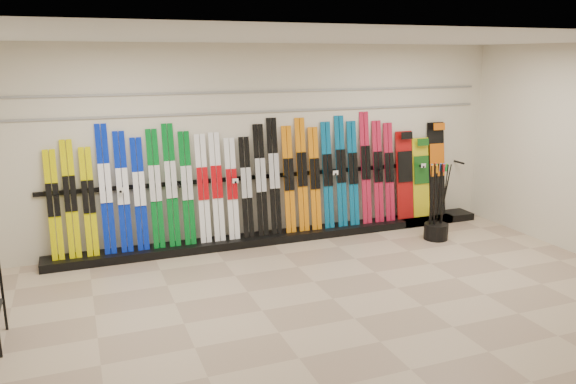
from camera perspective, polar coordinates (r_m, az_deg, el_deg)
name	(u,v)px	position (r m, az deg, el deg)	size (l,w,h in m)	color
floor	(333,299)	(6.82, 4.57, -10.75)	(8.00, 8.00, 0.00)	#9E856D
back_wall	(264,144)	(8.63, -2.45, 4.88)	(8.00, 8.00, 0.00)	beige
ceiling	(338,38)	(6.22, 5.11, 15.31)	(8.00, 8.00, 0.00)	silver
ski_rack_base	(283,236)	(8.84, -0.51, -4.50)	(8.00, 0.40, 0.12)	black
skis	(241,183)	(8.47, -4.76, 0.89)	(5.36, 0.28, 1.82)	#DCD700
snowboards	(421,174)	(9.86, 13.39, 1.84)	(0.96, 0.25, 1.59)	#990C0C
pole_bin	(436,231)	(9.16, 14.79, -3.89)	(0.37, 0.37, 0.25)	black
ski_poles	(437,201)	(9.06, 14.90, -0.90)	(0.39, 0.26, 1.18)	black
slatwall_rail_0	(264,111)	(8.55, -2.44, 8.18)	(7.60, 0.02, 0.03)	gray
slatwall_rail_1	(264,91)	(8.53, -2.46, 10.18)	(7.60, 0.02, 0.03)	gray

